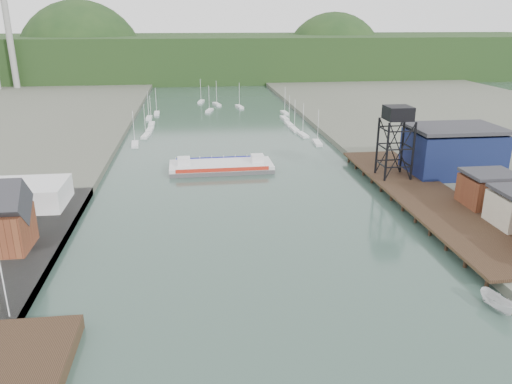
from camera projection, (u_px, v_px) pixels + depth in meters
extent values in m
plane|color=#2D4741|center=(288.00, 358.00, 56.29)|extent=(600.00, 600.00, 0.00)
cube|color=black|center=(18.00, 372.00, 52.61)|extent=(10.00, 18.00, 1.80)
cube|color=black|center=(426.00, 196.00, 102.16)|extent=(14.00, 70.00, 0.50)
cylinder|color=black|center=(397.00, 202.00, 101.82)|extent=(0.60, 0.60, 2.20)
cylinder|color=black|center=(453.00, 199.00, 103.22)|extent=(0.60, 0.60, 2.20)
cube|color=silver|center=(18.00, 195.00, 96.75)|extent=(18.00, 12.00, 4.50)
cylinder|color=silver|center=(1.00, 273.00, 59.31)|extent=(0.16, 0.16, 12.00)
cylinder|color=black|center=(387.00, 152.00, 108.73)|extent=(0.50, 0.50, 13.00)
cylinder|color=black|center=(413.00, 151.00, 109.43)|extent=(0.50, 0.50, 13.00)
cylinder|color=black|center=(377.00, 146.00, 114.35)|extent=(0.50, 0.50, 13.00)
cylinder|color=black|center=(402.00, 145.00, 115.05)|extent=(0.50, 0.50, 13.00)
cube|color=black|center=(398.00, 113.00, 109.26)|extent=(5.50, 5.50, 3.00)
cube|color=#0C1939|center=(452.00, 153.00, 116.19)|extent=(20.00, 14.00, 10.00)
cube|color=#2D2D33|center=(456.00, 128.00, 114.25)|extent=(20.50, 14.50, 0.80)
cube|color=#5F2C1B|center=(488.00, 193.00, 95.76)|extent=(9.00, 8.00, 6.00)
cube|color=silver|center=(135.00, 144.00, 150.33)|extent=(2.67, 7.65, 0.90)
cube|color=silver|center=(146.00, 136.00, 161.29)|extent=(2.81, 7.67, 0.90)
cube|color=silver|center=(150.00, 130.00, 169.66)|extent=(2.35, 7.59, 0.90)
cube|color=silver|center=(152.00, 124.00, 178.95)|extent=(2.01, 7.50, 0.90)
cube|color=silver|center=(149.00, 118.00, 190.21)|extent=(2.00, 7.50, 0.90)
cube|color=silver|center=(157.00, 113.00, 199.70)|extent=(2.16, 7.54, 0.90)
cube|color=silver|center=(317.00, 143.00, 152.20)|extent=(2.53, 7.62, 0.90)
cube|color=silver|center=(303.00, 135.00, 162.71)|extent=(2.76, 7.67, 0.90)
cube|color=silver|center=(294.00, 129.00, 170.83)|extent=(2.22, 7.56, 0.90)
cube|color=silver|center=(289.00, 124.00, 179.24)|extent=(2.18, 7.54, 0.90)
cube|color=silver|center=(285.00, 118.00, 189.68)|extent=(2.46, 7.61, 0.90)
cube|color=silver|center=(285.00, 113.00, 200.81)|extent=(2.48, 7.61, 0.90)
cube|color=silver|center=(209.00, 111.00, 205.76)|extent=(3.78, 7.76, 0.90)
cube|color=silver|center=(239.00, 107.00, 214.80)|extent=(3.31, 7.74, 0.90)
cube|color=silver|center=(217.00, 104.00, 221.20)|extent=(3.76, 7.76, 0.90)
cube|color=silver|center=(201.00, 102.00, 227.91)|extent=(3.40, 7.74, 0.90)
cylinder|color=gray|center=(9.00, 32.00, 254.78)|extent=(3.20, 3.20, 60.00)
cube|color=#193216|center=(206.00, 57.00, 333.51)|extent=(500.00, 120.00, 28.00)
sphere|color=#193216|center=(83.00, 64.00, 325.49)|extent=(80.00, 80.00, 80.00)
sphere|color=#193216|center=(333.00, 64.00, 355.36)|extent=(70.00, 70.00, 70.00)
cube|color=#4B4B4D|center=(221.00, 168.00, 125.74)|extent=(25.88, 10.74, 1.03)
cube|color=silver|center=(221.00, 165.00, 125.44)|extent=(25.88, 10.74, 0.82)
cube|color=red|center=(223.00, 170.00, 120.52)|extent=(22.62, 0.56, 0.93)
cube|color=navy|center=(220.00, 159.00, 130.22)|extent=(22.62, 0.56, 0.93)
cube|color=silver|center=(184.00, 161.00, 123.80)|extent=(3.14, 3.14, 2.06)
cube|color=silver|center=(257.00, 159.00, 126.27)|extent=(3.14, 3.14, 2.06)
imported|color=silver|center=(498.00, 303.00, 65.10)|extent=(3.36, 6.12, 2.24)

